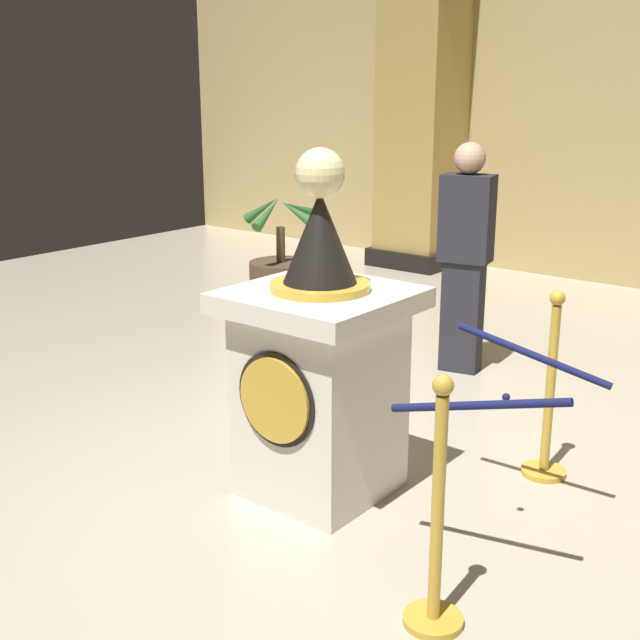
{
  "coord_description": "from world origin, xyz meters",
  "views": [
    {
      "loc": [
        2.53,
        -3.12,
        2.04
      ],
      "look_at": [
        0.1,
        -0.06,
        0.92
      ],
      "focal_mm": 46.37,
      "sensor_mm": 36.0,
      "label": 1
    }
  ],
  "objects_px": {
    "bystander_guest": "(465,253)",
    "potted_palm_left": "(281,281)",
    "stanchion_near": "(436,541)",
    "pedestal_clock": "(319,368)",
    "stanchion_far": "(548,413)"
  },
  "relations": [
    {
      "from": "stanchion_far",
      "to": "stanchion_near",
      "type": "bearing_deg",
      "value": -82.36
    },
    {
      "from": "potted_palm_left",
      "to": "bystander_guest",
      "type": "height_order",
      "value": "bystander_guest"
    },
    {
      "from": "bystander_guest",
      "to": "pedestal_clock",
      "type": "bearing_deg",
      "value": -80.38
    },
    {
      "from": "stanchion_far",
      "to": "potted_palm_left",
      "type": "bearing_deg",
      "value": 154.29
    },
    {
      "from": "stanchion_near",
      "to": "potted_palm_left",
      "type": "distance_m",
      "value": 4.61
    },
    {
      "from": "pedestal_clock",
      "to": "stanchion_near",
      "type": "xyz_separation_m",
      "value": [
        1.04,
        -0.59,
        -0.31
      ]
    },
    {
      "from": "stanchion_near",
      "to": "stanchion_far",
      "type": "distance_m",
      "value": 1.5
    },
    {
      "from": "bystander_guest",
      "to": "potted_palm_left",
      "type": "bearing_deg",
      "value": 170.59
    },
    {
      "from": "stanchion_far",
      "to": "bystander_guest",
      "type": "relative_size",
      "value": 0.62
    },
    {
      "from": "stanchion_near",
      "to": "potted_palm_left",
      "type": "bearing_deg",
      "value": 138.53
    },
    {
      "from": "pedestal_clock",
      "to": "potted_palm_left",
      "type": "relative_size",
      "value": 1.59
    },
    {
      "from": "stanchion_near",
      "to": "potted_palm_left",
      "type": "xyz_separation_m",
      "value": [
        -3.45,
        3.05,
        -0.05
      ]
    },
    {
      "from": "stanchion_near",
      "to": "stanchion_far",
      "type": "bearing_deg",
      "value": 97.64
    },
    {
      "from": "stanchion_near",
      "to": "bystander_guest",
      "type": "height_order",
      "value": "bystander_guest"
    },
    {
      "from": "pedestal_clock",
      "to": "bystander_guest",
      "type": "xyz_separation_m",
      "value": [
        -0.36,
        2.12,
        0.2
      ]
    }
  ]
}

